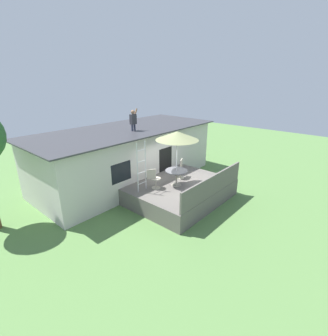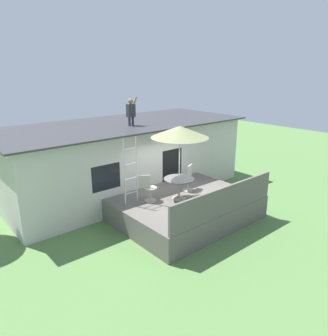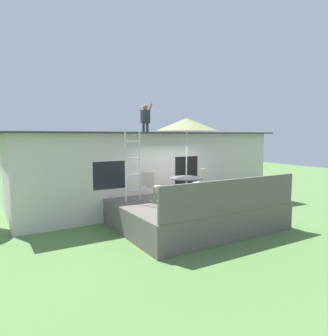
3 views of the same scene
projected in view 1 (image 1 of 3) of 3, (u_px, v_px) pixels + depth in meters
ground_plane at (178, 198)px, 12.02m from camera, size 40.00×40.00×0.00m
house at (128, 155)px, 13.73m from camera, size 10.50×4.50×2.95m
deck at (178, 191)px, 11.88m from camera, size 4.67×3.84×0.80m
deck_railing at (213, 185)px, 10.43m from camera, size 4.57×0.08×0.90m
patio_table at (176, 174)px, 11.30m from camera, size 1.04×1.04×0.74m
patio_umbrella at (177, 136)px, 10.69m from camera, size 1.90×1.90×2.54m
step_ladder at (142, 167)px, 10.62m from camera, size 0.52×0.04×2.20m
person_figure at (133, 119)px, 12.48m from camera, size 0.47×0.20×1.11m
patio_chair_left at (154, 179)px, 11.04m from camera, size 0.57×0.44×0.92m
patio_chair_right at (181, 169)px, 12.21m from camera, size 0.59×0.44×0.92m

